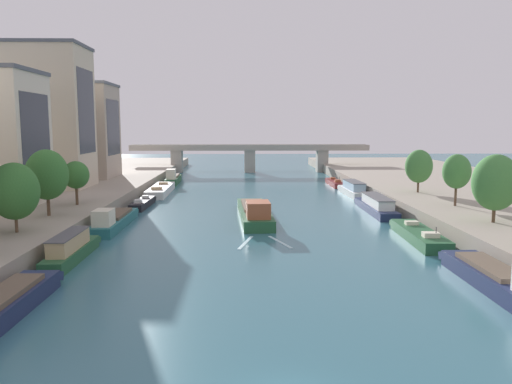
{
  "coord_description": "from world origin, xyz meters",
  "views": [
    {
      "loc": [
        -1.93,
        -20.32,
        12.02
      ],
      "look_at": [
        0.0,
        51.39,
        2.64
      ],
      "focal_mm": 35.44,
      "sensor_mm": 36.0,
      "label": 1
    }
  ],
  "objects_px": {
    "moored_boat_right_far": "(504,280)",
    "moored_boat_left_end": "(173,179)",
    "moored_boat_right_near": "(376,205)",
    "tree_left_end_of_row": "(14,191)",
    "moored_boat_left_upstream": "(143,203)",
    "moored_boat_right_upstream": "(334,183)",
    "moored_boat_left_gap_after": "(71,249)",
    "tree_left_nearest": "(47,175)",
    "tree_right_midway": "(496,183)",
    "tree_left_far": "(76,175)",
    "moored_boat_left_midway": "(161,190)",
    "tree_right_third": "(419,166)",
    "barge_midriver": "(254,212)",
    "tree_right_past_mid": "(457,172)",
    "moored_boat_right_downstream": "(353,189)",
    "moored_boat_right_midway": "(419,234)",
    "bridge_far": "(250,155)",
    "moored_boat_left_near": "(114,220)"
  },
  "relations": [
    {
      "from": "moored_boat_left_midway",
      "to": "tree_left_end_of_row",
      "type": "height_order",
      "value": "tree_left_end_of_row"
    },
    {
      "from": "moored_boat_left_upstream",
      "to": "tree_right_midway",
      "type": "xyz_separation_m",
      "value": [
        41.06,
        -24.19,
        5.69
      ]
    },
    {
      "from": "moored_boat_left_upstream",
      "to": "moored_boat_left_end",
      "type": "xyz_separation_m",
      "value": [
        0.28,
        31.42,
        0.45
      ]
    },
    {
      "from": "moored_boat_right_far",
      "to": "moored_boat_right_downstream",
      "type": "distance_m",
      "value": 52.53
    },
    {
      "from": "tree_left_nearest",
      "to": "moored_boat_left_upstream",
      "type": "bearing_deg",
      "value": 70.47
    },
    {
      "from": "moored_boat_left_gap_after",
      "to": "moored_boat_right_far",
      "type": "bearing_deg",
      "value": -16.35
    },
    {
      "from": "tree_right_midway",
      "to": "moored_boat_left_upstream",
      "type": "bearing_deg",
      "value": 149.5
    },
    {
      "from": "tree_left_far",
      "to": "tree_right_past_mid",
      "type": "relative_size",
      "value": 0.86
    },
    {
      "from": "tree_right_midway",
      "to": "barge_midriver",
      "type": "bearing_deg",
      "value": 151.33
    },
    {
      "from": "moored_boat_right_upstream",
      "to": "tree_right_past_mid",
      "type": "height_order",
      "value": "tree_right_past_mid"
    },
    {
      "from": "moored_boat_left_near",
      "to": "tree_left_far",
      "type": "bearing_deg",
      "value": 141.2
    },
    {
      "from": "barge_midriver",
      "to": "moored_boat_left_end",
      "type": "bearing_deg",
      "value": 111.03
    },
    {
      "from": "moored_boat_left_upstream",
      "to": "tree_left_far",
      "type": "bearing_deg",
      "value": -119.33
    },
    {
      "from": "tree_left_nearest",
      "to": "tree_right_midway",
      "type": "bearing_deg",
      "value": -6.26
    },
    {
      "from": "moored_boat_left_gap_after",
      "to": "tree_right_past_mid",
      "type": "xyz_separation_m",
      "value": [
        42.15,
        17.26,
        5.33
      ]
    },
    {
      "from": "moored_boat_left_upstream",
      "to": "tree_left_far",
      "type": "distance_m",
      "value": 13.65
    },
    {
      "from": "moored_boat_right_upstream",
      "to": "tree_right_midway",
      "type": "height_order",
      "value": "tree_right_midway"
    },
    {
      "from": "moored_boat_left_gap_after",
      "to": "moored_boat_left_midway",
      "type": "height_order",
      "value": "moored_boat_left_gap_after"
    },
    {
      "from": "moored_boat_left_gap_after",
      "to": "moored_boat_left_upstream",
      "type": "relative_size",
      "value": 1.08
    },
    {
      "from": "tree_left_far",
      "to": "tree_right_third",
      "type": "relative_size",
      "value": 0.86
    },
    {
      "from": "moored_boat_right_far",
      "to": "moored_boat_right_downstream",
      "type": "height_order",
      "value": "moored_boat_right_far"
    },
    {
      "from": "moored_boat_left_midway",
      "to": "moored_boat_left_end",
      "type": "bearing_deg",
      "value": 90.08
    },
    {
      "from": "moored_boat_right_midway",
      "to": "bridge_far",
      "type": "bearing_deg",
      "value": 101.71
    },
    {
      "from": "moored_boat_left_upstream",
      "to": "moored_boat_right_upstream",
      "type": "distance_m",
      "value": 42.86
    },
    {
      "from": "barge_midriver",
      "to": "moored_boat_right_midway",
      "type": "xyz_separation_m",
      "value": [
        17.12,
        -12.47,
        -0.37
      ]
    },
    {
      "from": "tree_right_third",
      "to": "moored_boat_left_upstream",
      "type": "bearing_deg",
      "value": 179.75
    },
    {
      "from": "moored_boat_right_downstream",
      "to": "moored_boat_right_upstream",
      "type": "xyz_separation_m",
      "value": [
        -0.63,
        14.47,
        -0.49
      ]
    },
    {
      "from": "moored_boat_right_upstream",
      "to": "tree_right_midway",
      "type": "xyz_separation_m",
      "value": [
        7.36,
        -50.66,
        5.68
      ]
    },
    {
      "from": "tree_right_midway",
      "to": "tree_right_third",
      "type": "distance_m",
      "value": 24.02
    },
    {
      "from": "moored_boat_left_midway",
      "to": "moored_boat_right_downstream",
      "type": "xyz_separation_m",
      "value": [
        34.03,
        -2.95,
        0.37
      ]
    },
    {
      "from": "moored_boat_left_gap_after",
      "to": "tree_left_nearest",
      "type": "height_order",
      "value": "tree_left_nearest"
    },
    {
      "from": "tree_left_nearest",
      "to": "moored_boat_right_downstream",
      "type": "bearing_deg",
      "value": 37.01
    },
    {
      "from": "moored_boat_right_midway",
      "to": "tree_right_third",
      "type": "height_order",
      "value": "tree_right_third"
    },
    {
      "from": "tree_left_far",
      "to": "tree_right_third",
      "type": "distance_m",
      "value": 48.86
    },
    {
      "from": "moored_boat_right_near",
      "to": "tree_left_end_of_row",
      "type": "bearing_deg",
      "value": -151.05
    },
    {
      "from": "tree_left_end_of_row",
      "to": "moored_boat_right_upstream",
      "type": "bearing_deg",
      "value": 53.62
    },
    {
      "from": "barge_midriver",
      "to": "tree_left_end_of_row",
      "type": "relative_size",
      "value": 3.02
    },
    {
      "from": "moored_boat_left_end",
      "to": "tree_left_nearest",
      "type": "relative_size",
      "value": 1.85
    },
    {
      "from": "barge_midriver",
      "to": "bridge_far",
      "type": "height_order",
      "value": "bridge_far"
    },
    {
      "from": "tree_right_third",
      "to": "barge_midriver",
      "type": "bearing_deg",
      "value": -157.06
    },
    {
      "from": "moored_boat_left_end",
      "to": "moored_boat_left_gap_after",
      "type": "bearing_deg",
      "value": -90.7
    },
    {
      "from": "moored_boat_left_near",
      "to": "moored_boat_left_upstream",
      "type": "relative_size",
      "value": 1.39
    },
    {
      "from": "moored_boat_left_upstream",
      "to": "tree_right_third",
      "type": "xyz_separation_m",
      "value": [
        41.49,
        -0.18,
        5.47
      ]
    },
    {
      "from": "tree_left_end_of_row",
      "to": "tree_left_far",
      "type": "height_order",
      "value": "tree_left_end_of_row"
    },
    {
      "from": "moored_boat_right_far",
      "to": "tree_left_nearest",
      "type": "bearing_deg",
      "value": 151.94
    },
    {
      "from": "bridge_far",
      "to": "tree_left_nearest",
      "type": "bearing_deg",
      "value": -107.17
    },
    {
      "from": "moored_boat_right_far",
      "to": "moored_boat_left_end",
      "type": "bearing_deg",
      "value": 114.95
    },
    {
      "from": "moored_boat_left_upstream",
      "to": "tree_right_midway",
      "type": "height_order",
      "value": "tree_right_midway"
    },
    {
      "from": "moored_boat_right_far",
      "to": "bridge_far",
      "type": "bearing_deg",
      "value": 99.77
    },
    {
      "from": "moored_boat_left_upstream",
      "to": "tree_left_end_of_row",
      "type": "height_order",
      "value": "tree_left_end_of_row"
    }
  ]
}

